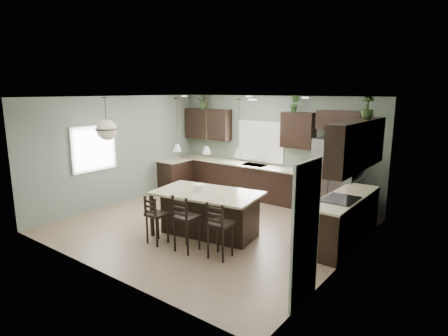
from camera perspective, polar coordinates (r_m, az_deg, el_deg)
ground at (r=8.39m, az=-2.22°, el=-8.75°), size 6.00×6.00×0.00m
pantry_door at (r=5.31m, az=12.32°, el=-9.73°), size 0.04×0.82×2.04m
window_back at (r=10.42m, az=5.58°, el=4.05°), size 1.35×0.02×1.00m
window_left at (r=9.66m, az=-19.27°, el=2.84°), size 0.02×1.10×1.00m
left_return_cabs at (r=11.21m, az=-7.42°, el=-1.16°), size 0.60×0.90×0.90m
left_return_countertop at (r=11.10m, az=-7.41°, el=1.19°), size 0.66×0.96×0.04m
back_lower_cabs at (r=10.63m, az=2.59°, el=-1.79°), size 4.20×0.60×0.90m
back_countertop at (r=10.51m, az=2.55°, el=0.68°), size 4.20×0.66×0.04m
sink_inset at (r=10.26m, az=4.62°, el=0.47°), size 0.70×0.45×0.01m
faucet at (r=10.21m, az=4.54°, el=1.24°), size 0.02×0.02×0.28m
back_upper_left at (r=11.26m, az=-2.46°, el=6.72°), size 1.55×0.34×0.90m
back_upper_right at (r=9.66m, az=11.24°, el=5.67°), size 0.85×0.34×0.90m
fridge_header at (r=9.23m, az=17.22°, el=6.96°), size 1.05×0.34×0.45m
right_lower_cabs at (r=7.72m, az=17.95°, el=-7.63°), size 0.60×2.35×0.90m
right_countertop at (r=7.59m, az=18.04°, el=-4.26°), size 0.66×2.35×0.04m
cooktop at (r=7.33m, az=17.33°, el=-4.57°), size 0.58×0.75×0.02m
wall_oven_front at (r=7.58m, az=15.06°, el=-7.84°), size 0.01×0.72×0.60m
right_upper_cabs at (r=7.34m, az=19.65°, el=3.33°), size 0.34×2.35×0.90m
microwave at (r=7.16m, az=18.38°, el=-0.03°), size 0.40×0.75×0.40m
refrigerator at (r=9.19m, az=16.45°, el=-1.39°), size 0.90×0.74×1.85m
kitchen_island at (r=7.71m, az=-2.57°, el=-7.00°), size 2.30×1.54×0.92m
serving_dish at (r=7.65m, az=-3.90°, el=-2.99°), size 0.24×0.24×0.14m
bar_stool_left at (r=7.42m, az=-10.16°, el=-7.75°), size 0.37×0.37×0.97m
bar_stool_center at (r=6.99m, az=-5.70°, el=-8.31°), size 0.41×0.41×1.09m
bar_stool_right at (r=6.69m, az=-0.58°, el=-9.37°), size 0.42×0.42×1.06m
pendant_left at (r=7.71m, az=-7.22°, el=6.54°), size 0.17×0.17×1.10m
pendant_center at (r=7.33m, az=-2.70°, el=6.35°), size 0.17×0.17×1.10m
pendant_right at (r=7.00m, az=2.27°, el=6.10°), size 0.17×0.17×1.10m
chandelier at (r=8.96m, az=-17.54°, el=7.18°), size 0.51×0.51×0.99m
plant_back_left at (r=11.28m, az=-3.11°, el=10.02°), size 0.38×0.34×0.39m
plant_back_right at (r=9.64m, az=10.71°, el=9.63°), size 0.25×0.21×0.43m
plant_right_wall at (r=7.81m, az=21.01°, el=8.64°), size 0.28×0.28×0.44m
room_shell at (r=7.96m, az=-2.32°, el=2.79°), size 6.00×6.00×6.00m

